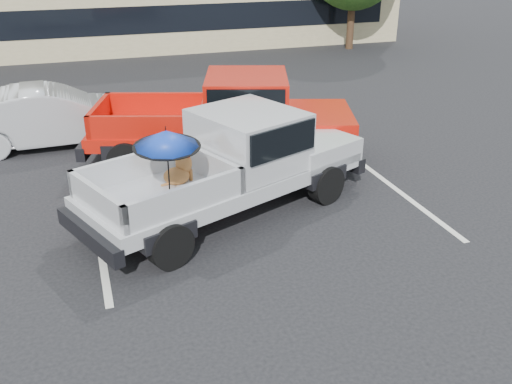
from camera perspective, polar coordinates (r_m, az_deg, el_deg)
ground at (r=9.44m, az=3.78°, el=-6.46°), size 90.00×90.00×0.00m
stripe_left at (r=10.65m, az=-15.57°, el=-3.52°), size 0.12×5.00×0.01m
stripe_right at (r=12.27m, az=13.42°, el=0.60°), size 0.12×5.00×0.01m
silver_pickup at (r=10.59m, az=-1.71°, el=3.53°), size 6.00×4.01×2.06m
red_pickup at (r=12.91m, az=-1.74°, el=7.67°), size 6.43×3.85×2.00m
silver_sedan at (r=14.96m, az=-19.69°, el=7.16°), size 4.46×1.71×1.45m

